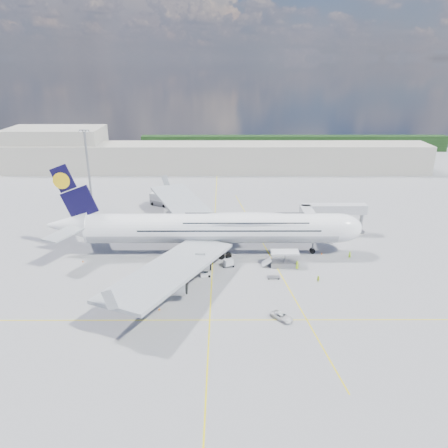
{
  "coord_description": "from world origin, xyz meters",
  "views": [
    {
      "loc": [
        2.48,
        -89.97,
        45.85
      ],
      "look_at": [
        2.76,
        8.0,
        8.62
      ],
      "focal_mm": 35.0,
      "sensor_mm": 36.0,
      "label": 1
    }
  ],
  "objects_px": {
    "service_van": "(282,316)",
    "cone_wing_left_inner": "(181,234)",
    "jet_bridge": "(324,213)",
    "catering_truck_inner": "(176,216)",
    "airliner": "(214,228)",
    "crew_nose": "(350,255)",
    "dolly_nose_far": "(273,277)",
    "light_mast": "(88,169)",
    "dolly_back": "(135,288)",
    "cone_tail": "(83,261)",
    "cargo_loader": "(284,261)",
    "crew_wing": "(155,276)",
    "crew_van": "(297,265)",
    "dolly_row_b": "(162,269)",
    "cone_nose": "(322,254)",
    "catering_truck_outer": "(160,200)",
    "dolly_nose_near": "(229,263)",
    "crew_tug": "(173,285)",
    "dolly_row_a": "(118,291)",
    "baggage_tug": "(206,274)",
    "cone_wing_right_outer": "(159,309)",
    "dolly_row_c": "(177,274)",
    "cone_wing_left_outer": "(180,212)",
    "crew_loader": "(318,279)",
    "cone_wing_right_inner": "(164,282)"
  },
  "relations": [
    {
      "from": "airliner",
      "to": "service_van",
      "type": "distance_m",
      "value": 33.23
    },
    {
      "from": "jet_bridge",
      "to": "cone_wing_right_outer",
      "type": "xyz_separation_m",
      "value": [
        -39.74,
        -37.42,
        -6.6
      ]
    },
    {
      "from": "jet_bridge",
      "to": "catering_truck_inner",
      "type": "distance_m",
      "value": 43.04
    },
    {
      "from": "service_van",
      "to": "cone_wing_left_inner",
      "type": "relative_size",
      "value": 7.57
    },
    {
      "from": "dolly_row_a",
      "to": "crew_van",
      "type": "xyz_separation_m",
      "value": [
        38.93,
        12.08,
        0.01
      ]
    },
    {
      "from": "dolly_row_b",
      "to": "crew_van",
      "type": "xyz_separation_m",
      "value": [
        31.28,
        0.88,
        0.6
      ]
    },
    {
      "from": "crew_van",
      "to": "cone_tail",
      "type": "height_order",
      "value": "crew_van"
    },
    {
      "from": "dolly_nose_far",
      "to": "cone_tail",
      "type": "relative_size",
      "value": 5.71
    },
    {
      "from": "light_mast",
      "to": "cone_tail",
      "type": "relative_size",
      "value": 52.87
    },
    {
      "from": "dolly_row_b",
      "to": "cone_wing_left_outer",
      "type": "height_order",
      "value": "cone_wing_left_outer"
    },
    {
      "from": "dolly_nose_far",
      "to": "light_mast",
      "type": "bearing_deg",
      "value": 136.48
    },
    {
      "from": "cone_wing_left_outer",
      "to": "crew_nose",
      "type": "bearing_deg",
      "value": -37.29
    },
    {
      "from": "dolly_nose_far",
      "to": "cone_wing_left_inner",
      "type": "height_order",
      "value": "cone_wing_left_inner"
    },
    {
      "from": "cargo_loader",
      "to": "cone_wing_right_outer",
      "type": "distance_m",
      "value": 33.05
    },
    {
      "from": "cone_nose",
      "to": "cone_wing_right_outer",
      "type": "height_order",
      "value": "cone_wing_right_outer"
    },
    {
      "from": "dolly_nose_far",
      "to": "catering_truck_inner",
      "type": "relative_size",
      "value": 0.36
    },
    {
      "from": "light_mast",
      "to": "dolly_row_a",
      "type": "relative_size",
      "value": 8.07
    },
    {
      "from": "dolly_row_a",
      "to": "catering_truck_outer",
      "type": "relative_size",
      "value": 0.42
    },
    {
      "from": "dolly_row_b",
      "to": "cone_wing_right_inner",
      "type": "xyz_separation_m",
      "value": [
        1.19,
        -6.09,
        -0.12
      ]
    },
    {
      "from": "airliner",
      "to": "crew_nose",
      "type": "bearing_deg",
      "value": -5.76
    },
    {
      "from": "crew_loader",
      "to": "service_van",
      "type": "bearing_deg",
      "value": -78.32
    },
    {
      "from": "baggage_tug",
      "to": "cone_nose",
      "type": "height_order",
      "value": "baggage_tug"
    },
    {
      "from": "light_mast",
      "to": "cone_tail",
      "type": "bearing_deg",
      "value": -77.64
    },
    {
      "from": "cargo_loader",
      "to": "light_mast",
      "type": "height_order",
      "value": "light_mast"
    },
    {
      "from": "crew_loader",
      "to": "cone_tail",
      "type": "height_order",
      "value": "crew_loader"
    },
    {
      "from": "cargo_loader",
      "to": "crew_wing",
      "type": "bearing_deg",
      "value": -166.86
    },
    {
      "from": "jet_bridge",
      "to": "light_mast",
      "type": "height_order",
      "value": "light_mast"
    },
    {
      "from": "dolly_row_b",
      "to": "cone_wing_left_inner",
      "type": "distance_m",
      "value": 22.14
    },
    {
      "from": "dolly_back",
      "to": "cone_tail",
      "type": "distance_m",
      "value": 20.0
    },
    {
      "from": "crew_nose",
      "to": "crew_van",
      "type": "distance_m",
      "value": 14.75
    },
    {
      "from": "airliner",
      "to": "light_mast",
      "type": "relative_size",
      "value": 3.1
    },
    {
      "from": "light_mast",
      "to": "catering_truck_outer",
      "type": "xyz_separation_m",
      "value": [
        21.69,
        3.17,
        -11.26
      ]
    },
    {
      "from": "crew_wing",
      "to": "cone_wing_left_outer",
      "type": "xyz_separation_m",
      "value": [
        1.29,
        44.58,
        -0.47
      ]
    },
    {
      "from": "crew_tug",
      "to": "crew_nose",
      "type": "bearing_deg",
      "value": 42.01
    },
    {
      "from": "jet_bridge",
      "to": "crew_wing",
      "type": "xyz_separation_m",
      "value": [
        -42.27,
        -24.88,
        -6.09
      ]
    },
    {
      "from": "cone_nose",
      "to": "cone_wing_left_inner",
      "type": "height_order",
      "value": "cone_wing_left_inner"
    },
    {
      "from": "light_mast",
      "to": "crew_loader",
      "type": "xyz_separation_m",
      "value": [
        63.34,
        -50.22,
        -12.45
      ]
    },
    {
      "from": "dolly_row_a",
      "to": "crew_tug",
      "type": "distance_m",
      "value": 11.37
    },
    {
      "from": "dolly_nose_far",
      "to": "cone_wing_left_inner",
      "type": "distance_m",
      "value": 34.51
    },
    {
      "from": "dolly_nose_near",
      "to": "service_van",
      "type": "relative_size",
      "value": 0.71
    },
    {
      "from": "dolly_row_c",
      "to": "crew_tug",
      "type": "bearing_deg",
      "value": -89.82
    },
    {
      "from": "catering_truck_outer",
      "to": "cargo_loader",
      "type": "bearing_deg",
      "value": -24.71
    },
    {
      "from": "cone_wing_right_outer",
      "to": "dolly_nose_far",
      "type": "bearing_deg",
      "value": 28.8
    },
    {
      "from": "dolly_row_b",
      "to": "dolly_row_c",
      "type": "bearing_deg",
      "value": -38.75
    },
    {
      "from": "cone_nose",
      "to": "cone_wing_left_inner",
      "type": "xyz_separation_m",
      "value": [
        -36.25,
        13.29,
        0.04
      ]
    },
    {
      "from": "cargo_loader",
      "to": "crew_tug",
      "type": "height_order",
      "value": "cargo_loader"
    },
    {
      "from": "dolly_nose_far",
      "to": "dolly_nose_near",
      "type": "bearing_deg",
      "value": 147.27
    },
    {
      "from": "service_van",
      "to": "catering_truck_outer",
      "type": "bearing_deg",
      "value": 72.09
    },
    {
      "from": "light_mast",
      "to": "cone_wing_right_inner",
      "type": "height_order",
      "value": "light_mast"
    },
    {
      "from": "dolly_row_b",
      "to": "baggage_tug",
      "type": "relative_size",
      "value": 1.29
    }
  ]
}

